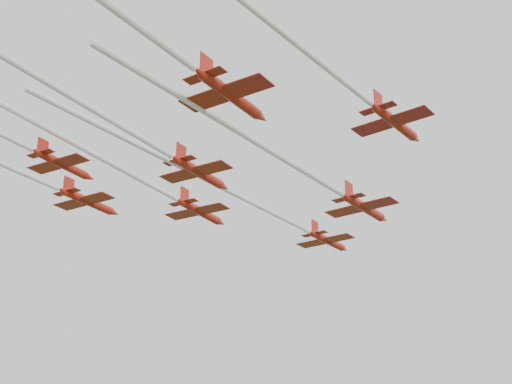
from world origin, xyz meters
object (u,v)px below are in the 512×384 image
at_px(jet_lead, 269,211).
at_px(jet_row3_mid, 133,133).
at_px(jet_row2_right, 317,179).
at_px(jet_row2_left, 162,191).
at_px(jet_row3_right, 352,88).
at_px(jet_row3_left, 17,171).
at_px(jet_row4_right, 169,50).

distance_m(jet_lead, jet_row3_mid, 28.51).
height_order(jet_lead, jet_row2_right, jet_lead).
height_order(jet_lead, jet_row2_left, jet_row2_left).
bearing_deg(jet_lead, jet_row3_right, -41.00).
bearing_deg(jet_row3_left, jet_row4_right, -21.91).
height_order(jet_lead, jet_row4_right, jet_lead).
distance_m(jet_row2_left, jet_row4_right, 38.96).
bearing_deg(jet_row4_right, jet_row2_right, 94.77).
bearing_deg(jet_row2_right, jet_lead, 148.21).
xyz_separation_m(jet_lead, jet_row3_right, (19.33, -26.33, 0.92)).
bearing_deg(jet_row4_right, jet_row3_left, 159.51).
bearing_deg(jet_row3_mid, jet_row3_left, 171.62).
xyz_separation_m(jet_row3_mid, jet_row4_right, (11.88, -13.25, -0.61)).
bearing_deg(jet_row2_right, jet_row3_left, -149.22).
distance_m(jet_row3_left, jet_row3_mid, 22.23).
xyz_separation_m(jet_row3_left, jet_row3_mid, (21.21, -6.39, -1.87)).
distance_m(jet_row2_right, jet_row4_right, 31.10).
bearing_deg(jet_row2_right, jet_row2_left, -172.65).
bearing_deg(jet_row4_right, jet_lead, 110.42).
xyz_separation_m(jet_lead, jet_row3_left, (-25.62, -21.78, 1.67)).
height_order(jet_row3_mid, jet_row3_right, jet_row3_right).
xyz_separation_m(jet_lead, jet_row2_right, (10.41, -10.45, -1.00)).
relative_size(jet_row2_left, jet_row4_right, 1.04).
bearing_deg(jet_row3_mid, jet_row3_right, 12.80).
xyz_separation_m(jet_row2_left, jet_row3_mid, (8.07, -20.11, -2.15)).
bearing_deg(jet_lead, jet_row3_mid, -86.18).
bearing_deg(jet_row3_right, jet_row2_left, 164.76).
relative_size(jet_row2_right, jet_row4_right, 1.18).
bearing_deg(jet_lead, jet_row2_right, -32.40).
distance_m(jet_row3_left, jet_row3_right, 45.18).
bearing_deg(jet_row2_left, jet_row2_right, 1.09).
bearing_deg(jet_row2_left, jet_row4_right, -52.06).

